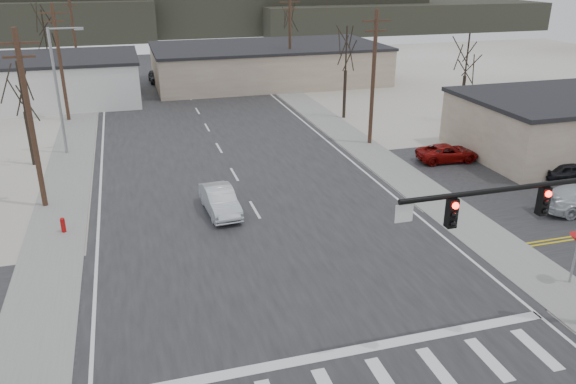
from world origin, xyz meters
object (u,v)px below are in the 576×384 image
car_far_b (156,76)px  car_parked_red (447,153)px  fire_hydrant (63,225)px  sedan_crossing (220,200)px  traffic_signal_mast (565,222)px  car_far_a (218,75)px  car_parked_dark_a (572,172)px

car_far_b → car_parked_red: car_far_b is taller
car_far_b → fire_hydrant: bearing=-103.0°
fire_hydrant → sedan_crossing: (8.26, 0.19, 0.32)m
traffic_signal_mast → fire_hydrant: 23.39m
car_far_b → sedan_crossing: bearing=-91.1°
car_far_a → car_parked_dark_a: (16.32, -38.54, -0.17)m
traffic_signal_mast → car_far_b: size_ratio=2.21×
fire_hydrant → car_far_a: car_far_a is taller
fire_hydrant → traffic_signal_mast: bearing=-38.1°
sedan_crossing → car_parked_dark_a: sedan_crossing is taller
traffic_signal_mast → car_parked_red: traffic_signal_mast is taller
traffic_signal_mast → car_far_b: 54.81m
car_parked_red → sedan_crossing: bearing=108.9°
traffic_signal_mast → car_far_a: bearing=94.0°
fire_hydrant → car_parked_dark_a: bearing=-2.2°
car_far_b → car_parked_dark_a: size_ratio=1.14×
fire_hydrant → car_parked_red: bearing=10.1°
car_far_a → car_parked_red: (10.72, -32.89, -0.18)m
traffic_signal_mast → sedan_crossing: traffic_signal_mast is taller
traffic_signal_mast → sedan_crossing: bearing=124.3°
car_far_b → car_parked_dark_a: 46.80m
traffic_signal_mast → sedan_crossing: (-9.83, 14.39, -3.90)m
traffic_signal_mast → car_parked_dark_a: (12.69, 13.04, -4.04)m
sedan_crossing → car_far_a: car_far_a is taller
fire_hydrant → sedan_crossing: bearing=1.3°
traffic_signal_mast → car_parked_red: (7.09, 18.69, -4.04)m
sedan_crossing → car_parked_dark_a: bearing=-7.5°
fire_hydrant → car_far_b: car_far_b is taller
traffic_signal_mast → car_parked_red: bearing=69.2°
sedan_crossing → car_parked_red: 17.46m
traffic_signal_mast → car_parked_dark_a: bearing=45.8°
fire_hydrant → car_far_a: (14.46, 37.38, 0.36)m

